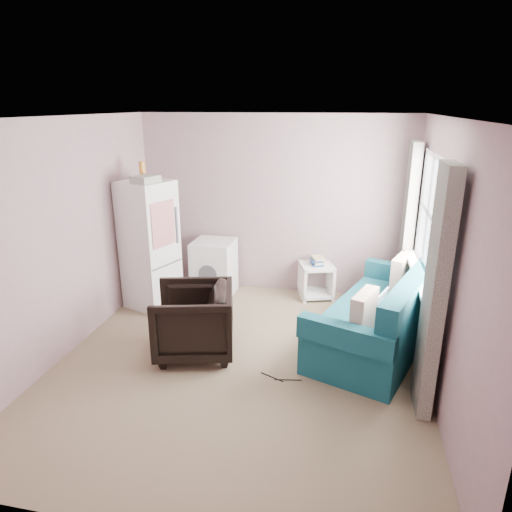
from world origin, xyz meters
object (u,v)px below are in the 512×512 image
at_px(armchair, 193,318).
at_px(sofa, 382,319).
at_px(fridge, 150,244).
at_px(side_table, 316,278).
at_px(washing_machine, 214,267).

bearing_deg(armchair, sofa, 90.97).
xyz_separation_m(armchair, sofa, (2.02, 0.55, -0.08)).
distance_m(fridge, side_table, 2.33).
height_order(fridge, sofa, fridge).
height_order(armchair, sofa, sofa).
distance_m(side_table, sofa, 1.51).
xyz_separation_m(side_table, sofa, (0.83, -1.26, 0.06)).
relative_size(washing_machine, side_table, 1.31).
distance_m(armchair, washing_machine, 1.65).
bearing_deg(washing_machine, sofa, -24.06).
bearing_deg(armchair, side_table, 132.54).
xyz_separation_m(armchair, side_table, (1.18, 1.81, -0.14)).
bearing_deg(armchair, fridge, -153.06).
relative_size(armchair, fridge, 0.44).
bearing_deg(sofa, washing_machine, 175.06).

